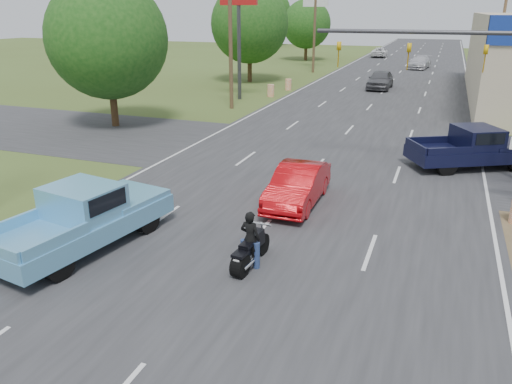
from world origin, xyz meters
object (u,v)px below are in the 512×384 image
at_px(red_convertible, 298,186).
at_px(blue_pickup, 86,216).
at_px(distant_car_silver, 420,62).
at_px(distant_car_white, 379,52).
at_px(navy_pickup, 476,147).
at_px(motorcycle, 249,252).
at_px(rider, 250,241).
at_px(distant_car_grey, 380,80).

height_order(red_convertible, blue_pickup, blue_pickup).
bearing_deg(red_convertible, distant_car_silver, 87.97).
height_order(red_convertible, distant_car_white, red_convertible).
relative_size(navy_pickup, distant_car_silver, 1.15).
relative_size(motorcycle, distant_car_white, 0.42).
xyz_separation_m(blue_pickup, navy_pickup, (11.44, 12.97, -0.03)).
relative_size(blue_pickup, distant_car_silver, 1.17).
bearing_deg(red_convertible, rider, -89.15).
bearing_deg(rider, red_convertible, -83.30).
bearing_deg(distant_car_grey, distant_car_white, 98.71).
height_order(blue_pickup, distant_car_grey, blue_pickup).
distance_m(rider, distant_car_grey, 35.73).
height_order(distant_car_silver, distant_car_white, distant_car_silver).
bearing_deg(distant_car_grey, motorcycle, -87.23).
relative_size(rider, blue_pickup, 0.26).
height_order(red_convertible, rider, rider).
bearing_deg(distant_car_white, blue_pickup, 85.43).
xyz_separation_m(motorcycle, distant_car_white, (-5.52, 69.22, 0.22)).
height_order(red_convertible, distant_car_silver, distant_car_silver).
bearing_deg(distant_car_silver, navy_pickup, -75.72).
xyz_separation_m(motorcycle, blue_pickup, (-5.20, -0.38, 0.50)).
relative_size(red_convertible, distant_car_white, 0.88).
distance_m(rider, navy_pickup, 14.00).
height_order(navy_pickup, distant_car_white, navy_pickup).
distance_m(motorcycle, distant_car_grey, 35.78).
distance_m(rider, blue_pickup, 5.23).
height_order(rider, distant_car_silver, rider).
xyz_separation_m(distant_car_grey, distant_car_white, (-4.47, 33.46, -0.15)).
bearing_deg(red_convertible, distant_car_white, 94.41).
relative_size(motorcycle, distant_car_grey, 0.43).
distance_m(motorcycle, navy_pickup, 14.06).
bearing_deg(distant_car_white, distant_car_silver, 110.03).
bearing_deg(red_convertible, blue_pickup, -132.63).
relative_size(blue_pickup, distant_car_grey, 1.24).
relative_size(red_convertible, blue_pickup, 0.72).
relative_size(navy_pickup, distant_car_white, 1.20).
xyz_separation_m(red_convertible, rider, (0.11, -5.17, 0.06)).
bearing_deg(distant_car_grey, blue_pickup, -95.46).
distance_m(rider, distant_car_silver, 54.53).
relative_size(rider, distant_car_silver, 0.30).
bearing_deg(distant_car_silver, red_convertible, -84.07).
relative_size(motorcycle, rider, 1.34).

